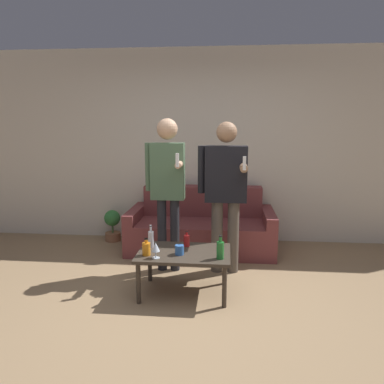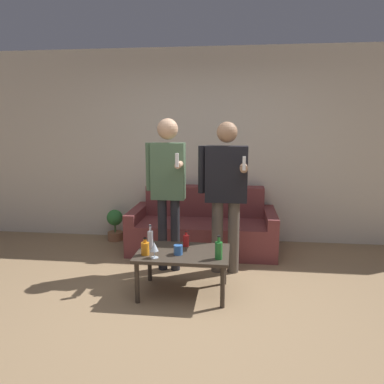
{
  "view_description": "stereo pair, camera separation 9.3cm",
  "coord_description": "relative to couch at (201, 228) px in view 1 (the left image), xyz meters",
  "views": [
    {
      "loc": [
        0.37,
        -3.01,
        1.67
      ],
      "look_at": [
        -0.01,
        0.91,
        0.95
      ],
      "focal_mm": 35.0,
      "sensor_mm": 36.0,
      "label": 1
    },
    {
      "loc": [
        0.46,
        -3.0,
        1.67
      ],
      "look_at": [
        -0.01,
        0.91,
        0.95
      ],
      "focal_mm": 35.0,
      "sensor_mm": 36.0,
      "label": 2
    }
  ],
  "objects": [
    {
      "name": "bottle_dark",
      "position": [
        -0.07,
        -1.2,
        0.21
      ],
      "size": [
        0.06,
        0.06,
        0.16
      ],
      "color": "#B21E1E",
      "rests_on": "coffee_table"
    },
    {
      "name": "person_standing_left",
      "position": [
        -0.33,
        -0.78,
        0.76
      ],
      "size": [
        0.44,
        0.43,
        1.73
      ],
      "color": "#232328",
      "rests_on": "ground_plane"
    },
    {
      "name": "wall_back",
      "position": [
        -0.03,
        0.48,
        1.06
      ],
      "size": [
        8.0,
        0.06,
        2.7
      ],
      "color": "beige",
      "rests_on": "ground_plane"
    },
    {
      "name": "cup_on_table",
      "position": [
        -0.11,
        -1.45,
        0.19
      ],
      "size": [
        0.09,
        0.09,
        0.09
      ],
      "color": "#3366B2",
      "rests_on": "coffee_table"
    },
    {
      "name": "bottle_orange",
      "position": [
        -0.42,
        -1.5,
        0.21
      ],
      "size": [
        0.08,
        0.08,
        0.17
      ],
      "color": "orange",
      "rests_on": "coffee_table"
    },
    {
      "name": "bottle_yellow",
      "position": [
        -0.42,
        -1.27,
        0.23
      ],
      "size": [
        0.06,
        0.06,
        0.23
      ],
      "color": "silver",
      "rests_on": "coffee_table"
    },
    {
      "name": "ground_plane",
      "position": [
        -0.03,
        -1.84,
        -0.29
      ],
      "size": [
        16.0,
        16.0,
        0.0
      ],
      "primitive_type": "plane",
      "color": "#997A56"
    },
    {
      "name": "bottle_green",
      "position": [
        0.28,
        -1.53,
        0.23
      ],
      "size": [
        0.07,
        0.07,
        0.22
      ],
      "color": "#23752D",
      "rests_on": "coffee_table"
    },
    {
      "name": "person_standing_right",
      "position": [
        0.32,
        -0.76,
        0.7
      ],
      "size": [
        0.54,
        0.44,
        1.69
      ],
      "color": "brown",
      "rests_on": "ground_plane"
    },
    {
      "name": "couch",
      "position": [
        0.0,
        0.0,
        0.0
      ],
      "size": [
        1.9,
        0.89,
        0.82
      ],
      "color": "brown",
      "rests_on": "ground_plane"
    },
    {
      "name": "potted_plant",
      "position": [
        -1.3,
        0.23,
        -0.04
      ],
      "size": [
        0.23,
        0.23,
        0.45
      ],
      "color": "#936042",
      "rests_on": "ground_plane"
    },
    {
      "name": "coffee_table",
      "position": [
        -0.07,
        -1.37,
        0.09
      ],
      "size": [
        0.9,
        0.62,
        0.43
      ],
      "color": "#3D3328",
      "rests_on": "ground_plane"
    },
    {
      "name": "wine_glass_near",
      "position": [
        -0.32,
        -1.57,
        0.25
      ],
      "size": [
        0.08,
        0.08,
        0.15
      ],
      "color": "silver",
      "rests_on": "coffee_table"
    }
  ]
}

